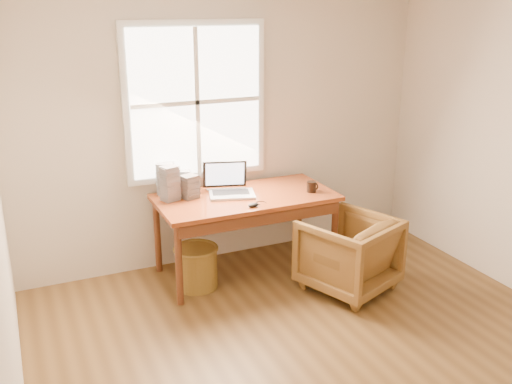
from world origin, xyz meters
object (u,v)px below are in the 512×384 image
(cd_stack_a, at_px, (166,178))
(laptop, at_px, (232,181))
(wicker_stool, at_px, (196,268))
(desk, at_px, (245,198))
(coffee_mug, at_px, (311,187))
(armchair, at_px, (348,254))

(cd_stack_a, bearing_deg, laptop, -28.87)
(wicker_stool, relative_size, laptop, 0.95)
(desk, distance_m, coffee_mug, 0.61)
(armchair, bearing_deg, cd_stack_a, -58.54)
(laptop, bearing_deg, wicker_stool, -143.49)
(wicker_stool, height_order, coffee_mug, coffee_mug)
(armchair, bearing_deg, desk, -65.61)
(wicker_stool, bearing_deg, laptop, 20.13)
(coffee_mug, distance_m, cd_stack_a, 1.32)
(cd_stack_a, bearing_deg, desk, -27.79)
(armchair, relative_size, wicker_stool, 1.98)
(desk, xyz_separation_m, wicker_stool, (-0.52, -0.10, -0.55))
(wicker_stool, height_order, laptop, laptop)
(desk, bearing_deg, laptop, 157.58)
(desk, height_order, laptop, laptop)
(wicker_stool, relative_size, cd_stack_a, 1.26)
(armchair, xyz_separation_m, laptop, (-0.79, 0.71, 0.56))
(armchair, relative_size, coffee_mug, 7.41)
(coffee_mug, bearing_deg, wicker_stool, -163.73)
(laptop, xyz_separation_m, cd_stack_a, (-0.52, 0.29, 0.01))
(desk, xyz_separation_m, coffee_mug, (0.59, -0.15, 0.07))
(laptop, bearing_deg, desk, -6.04)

